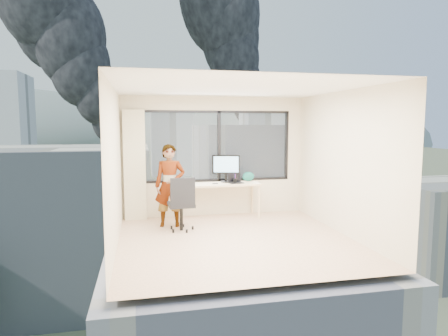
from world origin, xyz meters
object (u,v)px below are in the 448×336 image
object	(u,v)px
person	(170,185)
game_console	(181,181)
laptop	(236,179)
handbag	(248,176)
monitor	(226,168)
chair	(181,203)
desk	(218,201)

from	to	relation	value
person	game_console	world-z (taller)	person
laptop	handbag	xyz separation A→B (m)	(0.34, 0.26, 0.00)
person	game_console	bearing A→B (deg)	77.94
monitor	game_console	xyz separation A→B (m)	(-0.98, 0.11, -0.26)
chair	game_console	distance (m)	1.14
chair	person	distance (m)	0.50
monitor	desk	bearing A→B (deg)	-129.83
handbag	chair	bearing A→B (deg)	-151.71
chair	handbag	size ratio (longest dim) A/B	4.00
handbag	person	bearing A→B (deg)	-164.08
monitor	game_console	size ratio (longest dim) A/B	1.83
desk	chair	bearing A→B (deg)	-135.77
person	laptop	bearing A→B (deg)	24.77
game_console	laptop	distance (m)	1.20
monitor	game_console	distance (m)	1.02
chair	monitor	size ratio (longest dim) A/B	1.74
monitor	handbag	xyz separation A→B (m)	(0.51, 0.04, -0.20)
desk	monitor	size ratio (longest dim) A/B	2.98
chair	handbag	world-z (taller)	chair
desk	laptop	bearing A→B (deg)	-9.70
laptop	desk	bearing A→B (deg)	159.62
laptop	handbag	bearing A→B (deg)	26.23
laptop	person	bearing A→B (deg)	-174.86
monitor	person	bearing A→B (deg)	-137.49
chair	game_console	xyz separation A→B (m)	(0.10, 1.10, 0.26)
game_console	handbag	size ratio (longest dim) A/B	1.25
desk	chair	size ratio (longest dim) A/B	1.71
chair	handbag	distance (m)	1.93
desk	game_console	bearing A→B (deg)	161.18
game_console	handbag	bearing A→B (deg)	15.29
desk	chair	distance (m)	1.22
handbag	desk	bearing A→B (deg)	-170.06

